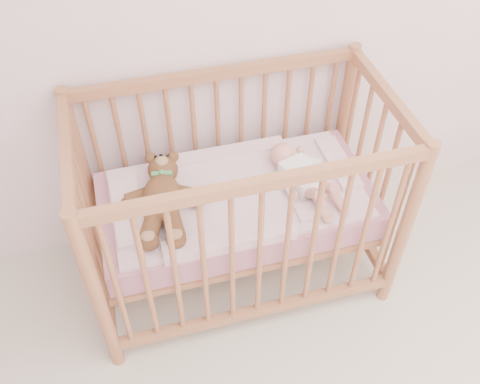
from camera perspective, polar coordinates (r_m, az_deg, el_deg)
name	(u,v)px	position (r m, az deg, el deg)	size (l,w,h in m)	color
crib	(237,203)	(2.41, -0.31, -1.16)	(1.36, 0.76, 1.00)	#B0704A
mattress	(237,205)	(2.42, -0.31, -1.40)	(1.22, 0.62, 0.13)	#C3798B
blanket	(237,194)	(2.37, -0.32, -0.17)	(1.10, 0.58, 0.06)	#EEA3B0
baby	(302,173)	(2.37, 6.61, 2.08)	(0.24, 0.51, 0.12)	white
teddy_bear	(162,198)	(2.26, -8.29, -0.60)	(0.37, 0.53, 0.15)	brown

